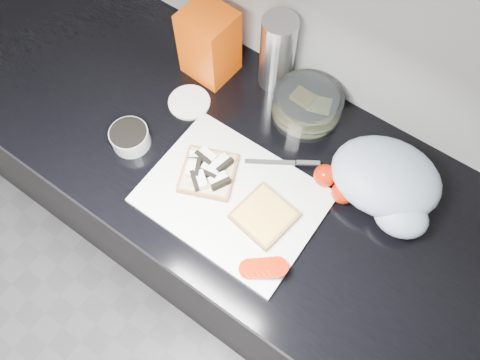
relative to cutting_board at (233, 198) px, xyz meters
The scene contains 14 objects.
base_cabinet 0.49m from the cutting_board, 81.27° to the left, with size 3.50×0.60×0.86m, color black.
countertop 0.11m from the cutting_board, 81.27° to the left, with size 3.50×0.64×0.04m, color black.
cutting_board is the anchor object (origin of this frame).
bread_left 0.09m from the cutting_board, behind, with size 0.17×0.17×0.04m.
bread_right 0.09m from the cutting_board, ahead, with size 0.14×0.14×0.02m.
tomato_slices 0.19m from the cutting_board, 33.52° to the right, with size 0.11×0.09×0.02m.
knife 0.17m from the cutting_board, 67.18° to the left, with size 0.16×0.11×0.01m.
seed_tub 0.30m from the cutting_board, behind, with size 0.10×0.10×0.05m.
tub_lid 0.30m from the cutting_board, 147.99° to the left, with size 0.11×0.11×0.01m, color white.
glass_bowl 0.30m from the cutting_board, 87.64° to the left, with size 0.18×0.18×0.07m.
bread_bag 0.40m from the cutting_board, 134.13° to the left, with size 0.12×0.11×0.19m, color #F03804.
steel_canister 0.38m from the cutting_board, 107.80° to the left, with size 0.09×0.09×0.21m, color #BCBBC1.
grocery_bag 0.36m from the cutting_board, 37.95° to the left, with size 0.29×0.25×0.11m.
whole_tomatoes 0.24m from the cutting_board, 41.44° to the left, with size 0.11×0.07×0.06m.
Camera 1 is at (0.26, 0.74, 1.90)m, focal length 35.00 mm.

